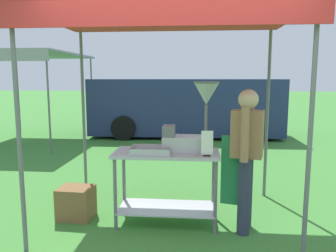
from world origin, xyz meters
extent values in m
plane|color=#3D7F33|center=(0.00, 6.00, 0.00)|extent=(70.00, 70.00, 0.00)
cylinder|color=slate|center=(-1.50, 0.09, 1.20)|extent=(0.04, 0.04, 2.40)
cylinder|color=slate|center=(1.21, 0.09, 1.20)|extent=(0.04, 0.04, 2.40)
cylinder|color=slate|center=(-1.50, 1.93, 1.20)|extent=(0.04, 0.04, 2.40)
cylinder|color=slate|center=(1.21, 1.93, 1.20)|extent=(0.04, 0.04, 2.40)
cube|color=red|center=(-0.15, 1.01, 2.42)|extent=(2.91, 2.04, 0.05)
cube|color=red|center=(-0.15, 0.00, 2.29)|extent=(2.91, 0.02, 0.24)
cube|color=#B7B7BC|center=(-0.15, 0.86, 0.86)|extent=(1.22, 0.56, 0.04)
cube|color=#B7B7BC|center=(-0.15, 0.86, 0.19)|extent=(1.13, 0.52, 0.02)
cylinder|color=slate|center=(-0.71, 0.63, 0.42)|extent=(0.04, 0.04, 0.84)
cylinder|color=slate|center=(0.42, 0.63, 0.42)|extent=(0.04, 0.04, 0.84)
cylinder|color=slate|center=(-0.71, 1.09, 0.42)|extent=(0.04, 0.04, 0.84)
cylinder|color=slate|center=(0.42, 1.09, 0.42)|extent=(0.04, 0.04, 0.84)
cube|color=#B7B7BC|center=(-0.32, 0.78, 0.88)|extent=(0.46, 0.31, 0.01)
cube|color=#B7B7BC|center=(-0.32, 0.63, 0.92)|extent=(0.46, 0.01, 0.06)
cube|color=#B7B7BC|center=(-0.32, 0.93, 0.92)|extent=(0.46, 0.01, 0.06)
cube|color=#B7B7BC|center=(-0.55, 0.78, 0.92)|extent=(0.01, 0.31, 0.06)
cube|color=#B7B7BC|center=(-0.09, 0.78, 0.92)|extent=(0.01, 0.31, 0.06)
torus|color=gold|center=(-0.15, 0.89, 0.90)|extent=(0.08, 0.08, 0.02)
torus|color=gold|center=(-0.41, 0.80, 0.90)|extent=(0.08, 0.08, 0.02)
torus|color=gold|center=(-0.21, 0.75, 0.90)|extent=(0.10, 0.10, 0.02)
torus|color=gold|center=(-0.14, 0.70, 0.90)|extent=(0.09, 0.09, 0.02)
torus|color=gold|center=(-0.49, 0.71, 0.90)|extent=(0.10, 0.10, 0.02)
torus|color=gold|center=(-0.33, 0.80, 0.90)|extent=(0.08, 0.08, 0.02)
torus|color=gold|center=(-0.38, 0.69, 0.90)|extent=(0.09, 0.09, 0.02)
torus|color=gold|center=(-0.29, 0.69, 0.90)|extent=(0.09, 0.09, 0.02)
cube|color=#B7B7BC|center=(0.09, 0.91, 0.97)|extent=(0.56, 0.28, 0.18)
cube|color=slate|center=(-0.12, 0.91, 1.12)|extent=(0.14, 0.22, 0.12)
cylinder|color=slate|center=(0.31, 0.91, 1.24)|extent=(0.04, 0.04, 0.37)
cone|color=#B7B7BC|center=(0.31, 0.91, 1.54)|extent=(0.28, 0.28, 0.24)
cylinder|color=slate|center=(0.31, 0.91, 1.68)|extent=(0.29, 0.29, 0.02)
cube|color=black|center=(0.32, 0.68, 0.88)|extent=(0.08, 0.05, 0.02)
cube|color=white|center=(0.32, 0.68, 1.03)|extent=(0.13, 0.02, 0.27)
cylinder|color=#2D3347|center=(0.73, 0.66, 0.43)|extent=(0.14, 0.14, 0.86)
cylinder|color=#2D3347|center=(0.78, 0.85, 0.43)|extent=(0.14, 0.14, 0.86)
cube|color=#9E704C|center=(0.76, 0.75, 1.12)|extent=(0.39, 0.30, 0.52)
cube|color=#237F47|center=(0.64, 0.78, 0.69)|extent=(0.31, 0.10, 0.80)
cylinder|color=#9E704C|center=(0.70, 0.54, 1.15)|extent=(0.11, 0.11, 0.58)
cylinder|color=#9E704C|center=(0.81, 0.97, 1.15)|extent=(0.11, 0.11, 0.58)
sphere|color=#DBB28E|center=(0.76, 0.75, 1.50)|extent=(0.22, 0.22, 0.22)
cube|color=brown|center=(-1.28, 0.91, 0.20)|extent=(0.43, 0.36, 0.39)
cube|color=navy|center=(-0.14, 7.09, 0.89)|extent=(5.54, 1.98, 1.60)
cube|color=#1E2833|center=(-2.29, 7.06, 1.29)|extent=(0.12, 1.62, 0.70)
cylinder|color=black|center=(-1.83, 6.13, 0.34)|extent=(0.68, 0.25, 0.68)
cylinder|color=black|center=(-1.86, 7.99, 0.34)|extent=(0.68, 0.25, 0.68)
cylinder|color=black|center=(1.58, 6.18, 0.34)|extent=(0.68, 0.25, 0.68)
cylinder|color=black|center=(1.55, 8.04, 0.34)|extent=(0.68, 0.25, 0.68)
cylinder|color=slate|center=(-3.11, 4.27, 1.16)|extent=(0.04, 0.04, 2.32)
cylinder|color=slate|center=(-5.54, 7.36, 1.16)|extent=(0.04, 0.04, 2.32)
cylinder|color=slate|center=(-3.11, 7.36, 1.16)|extent=(0.04, 0.04, 2.32)
cube|color=#939399|center=(-4.32, 5.81, 2.35)|extent=(2.62, 3.29, 0.05)
camera|label=1|loc=(0.20, -2.92, 1.73)|focal=35.64mm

